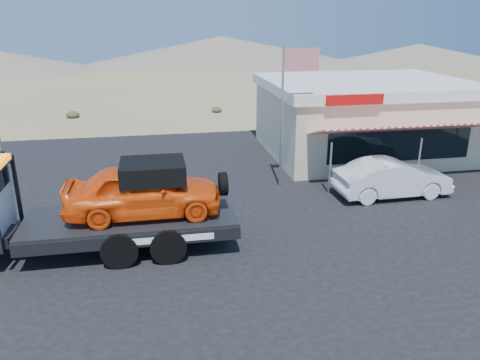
{
  "coord_description": "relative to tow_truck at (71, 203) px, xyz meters",
  "views": [
    {
      "loc": [
        -0.51,
        -14.11,
        7.1
      ],
      "look_at": [
        2.37,
        1.49,
        1.5
      ],
      "focal_mm": 35.0,
      "sensor_mm": 36.0,
      "label": 1
    }
  ],
  "objects": [
    {
      "name": "ground",
      "position": [
        3.19,
        0.16,
        -1.69
      ],
      "size": [
        120.0,
        120.0,
        0.0
      ],
      "primitive_type": "plane",
      "color": "#8B744F",
      "rests_on": "ground"
    },
    {
      "name": "asphalt_lot",
      "position": [
        5.19,
        3.16,
        -1.68
      ],
      "size": [
        32.0,
        24.0,
        0.02
      ],
      "primitive_type": "cube",
      "color": "black",
      "rests_on": "ground"
    },
    {
      "name": "tow_truck",
      "position": [
        0.0,
        0.0,
        0.0
      ],
      "size": [
        9.42,
        2.79,
        3.15
      ],
      "color": "black",
      "rests_on": "asphalt_lot"
    },
    {
      "name": "white_sedan",
      "position": [
        12.11,
        2.69,
        -0.9
      ],
      "size": [
        4.76,
        1.78,
        1.55
      ],
      "primitive_type": "imported",
      "rotation": [
        0.0,
        0.0,
        1.6
      ],
      "color": "silver",
      "rests_on": "asphalt_lot"
    },
    {
      "name": "jerky_store",
      "position": [
        13.69,
        9.13,
        0.3
      ],
      "size": [
        10.4,
        9.97,
        3.9
      ],
      "color": "beige",
      "rests_on": "asphalt_lot"
    },
    {
      "name": "flagpole",
      "position": [
        8.12,
        4.66,
        2.07
      ],
      "size": [
        1.55,
        0.1,
        6.0
      ],
      "color": "#99999E",
      "rests_on": "asphalt_lot"
    },
    {
      "name": "distant_hills",
      "position": [
        -6.58,
        55.3,
        0.19
      ],
      "size": [
        126.0,
        48.0,
        4.2
      ],
      "color": "#726B59",
      "rests_on": "ground"
    }
  ]
}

